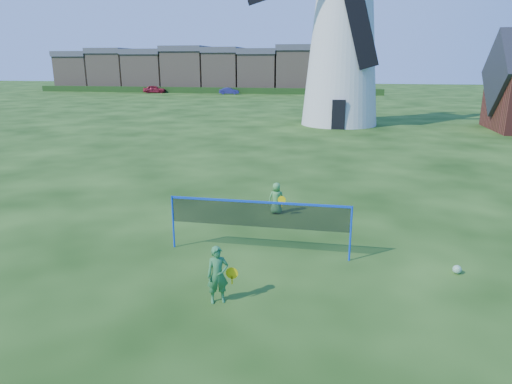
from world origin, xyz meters
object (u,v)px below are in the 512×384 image
object	(u,v)px
badminton_net	(259,215)
player_boy	(276,198)
windmill	(342,43)
car_left	(154,89)
player_girl	(218,275)
play_ball	(457,269)
car_right	(229,91)

from	to	relation	value
badminton_net	player_boy	world-z (taller)	badminton_net
windmill	car_left	size ratio (longest dim) A/B	5.25
badminton_net	player_girl	xyz separation A→B (m)	(-0.40, -2.81, -0.48)
windmill	player_girl	distance (m)	31.97
player_girl	play_ball	xyz separation A→B (m)	(5.59, 2.52, -0.55)
play_ball	car_right	size ratio (longest dim) A/B	0.07
windmill	player_girl	world-z (taller)	windmill
car_left	car_right	bearing A→B (deg)	-104.78
windmill	car_right	bearing A→B (deg)	117.59
windmill	player_boy	bearing A→B (deg)	-94.13
player_boy	car_right	size ratio (longest dim) A/B	0.34
badminton_net	car_right	world-z (taller)	badminton_net
windmill	badminton_net	xyz separation A→B (m)	(-1.77, -28.51, -5.61)
car_left	badminton_net	bearing A→B (deg)	-166.81
car_left	player_boy	bearing A→B (deg)	-165.55
badminton_net	windmill	bearing A→B (deg)	86.45
badminton_net	car_right	size ratio (longest dim) A/B	1.52
badminton_net	player_girl	size ratio (longest dim) A/B	3.81
windmill	player_girl	bearing A→B (deg)	-93.96
player_girl	car_left	size ratio (longest dim) A/B	0.34
player_girl	car_right	distance (m)	69.34
badminton_net	player_boy	distance (m)	3.66
windmill	player_boy	size ratio (longest dim) A/B	18.06
play_ball	car_left	bearing A→B (deg)	118.76
player_boy	car_left	bearing A→B (deg)	-74.54
player_girl	car_left	world-z (taller)	player_girl
player_girl	car_right	xyz separation A→B (m)	(-16.64, 67.32, -0.12)
player_boy	car_right	bearing A→B (deg)	-85.44
badminton_net	car_left	world-z (taller)	badminton_net
car_left	player_girl	bearing A→B (deg)	-168.01
car_right	player_boy	bearing A→B (deg)	-173.97
player_boy	car_right	world-z (taller)	player_boy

